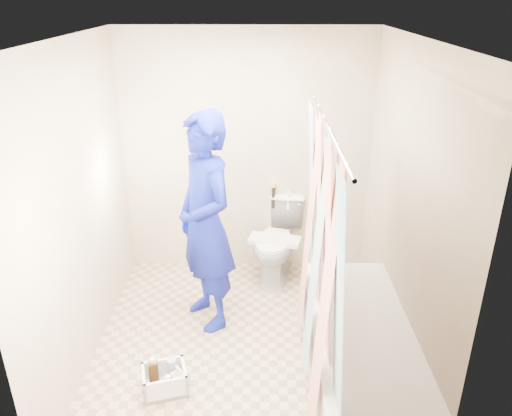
{
  "coord_description": "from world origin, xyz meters",
  "views": [
    {
      "loc": [
        0.12,
        -3.33,
        2.69
      ],
      "look_at": [
        0.1,
        0.42,
        1.03
      ],
      "focal_mm": 35.0,
      "sensor_mm": 36.0,
      "label": 1
    }
  ],
  "objects_px": {
    "bathtub": "(359,351)",
    "plumber": "(205,224)",
    "toilet": "(277,240)",
    "cleaning_caddy": "(166,380)"
  },
  "relations": [
    {
      "from": "bathtub",
      "to": "plumber",
      "type": "distance_m",
      "value": 1.54
    },
    {
      "from": "bathtub",
      "to": "toilet",
      "type": "relative_size",
      "value": 2.18
    },
    {
      "from": "bathtub",
      "to": "cleaning_caddy",
      "type": "bearing_deg",
      "value": -175.62
    },
    {
      "from": "bathtub",
      "to": "toilet",
      "type": "height_order",
      "value": "toilet"
    },
    {
      "from": "toilet",
      "to": "cleaning_caddy",
      "type": "relative_size",
      "value": 2.2
    },
    {
      "from": "toilet",
      "to": "plumber",
      "type": "bearing_deg",
      "value": -117.2
    },
    {
      "from": "toilet",
      "to": "cleaning_caddy",
      "type": "distance_m",
      "value": 1.84
    },
    {
      "from": "toilet",
      "to": "plumber",
      "type": "distance_m",
      "value": 1.09
    },
    {
      "from": "bathtub",
      "to": "plumber",
      "type": "bearing_deg",
      "value": 146.83
    },
    {
      "from": "bathtub",
      "to": "plumber",
      "type": "relative_size",
      "value": 0.94
    }
  ]
}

